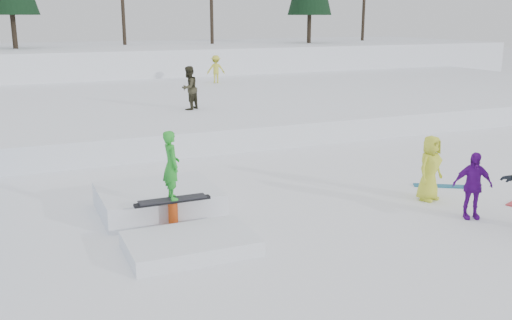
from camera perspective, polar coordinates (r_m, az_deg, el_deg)
name	(u,v)px	position (r m, az deg, el deg)	size (l,w,h in m)	color
ground	(273,237)	(11.61, 1.67, -7.75)	(120.00, 120.00, 0.00)	white
snow_berm	(82,64)	(40.13, -17.00, 9.12)	(60.00, 14.00, 2.40)	white
snow_midrise	(122,106)	(26.44, -13.22, 5.27)	(50.00, 18.00, 0.80)	white
walker_olive	(189,88)	(22.30, -6.72, 7.16)	(0.82, 0.64, 1.68)	#2B291A
walker_ygreen	(216,69)	(31.25, -4.03, 9.05)	(0.96, 0.55, 1.49)	gold
spectator_purple	(472,185)	(13.33, 20.83, -2.39)	(0.87, 0.36, 1.49)	#5E0C8E
spectator_yellow	(430,168)	(14.30, 17.00, -0.78)	(0.78, 0.51, 1.59)	#C9D330
loose_board_teal	(441,186)	(15.71, 18.03, -2.49)	(1.40, 0.28, 0.03)	#1B5B76
jib_rail_feature	(166,208)	(12.54, -8.98, -4.75)	(2.60, 4.40, 2.11)	white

